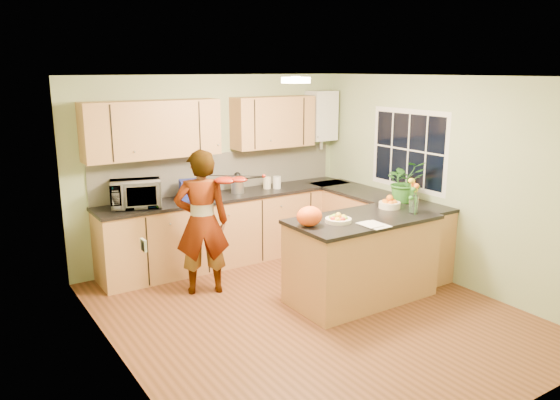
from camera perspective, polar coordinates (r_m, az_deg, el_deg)
floor at (r=6.02m, az=3.16°, el=-11.75°), size 4.50×4.50×0.00m
ceiling at (r=5.45m, az=3.51°, el=12.76°), size 4.00×4.50×0.02m
wall_back at (r=7.50m, az=-6.91°, el=3.29°), size 4.00×0.02×2.50m
wall_front at (r=4.09m, az=22.40°, el=-6.37°), size 4.00×0.02×2.50m
wall_left at (r=4.74m, az=-16.60°, el=-3.23°), size 0.02×4.50×2.50m
wall_right at (r=6.95m, az=16.74°, el=2.01°), size 0.02×4.50×2.50m
back_counter at (r=7.46m, az=-5.03°, el=-2.87°), size 3.64×0.62×0.94m
right_counter at (r=7.49m, az=9.90°, el=-2.95°), size 0.62×2.24×0.94m
splashback at (r=7.54m, az=-6.17°, el=2.98°), size 3.60×0.02×0.52m
upper_cabinets at (r=7.19m, az=-7.71°, el=7.66°), size 3.20×0.34×0.70m
boiler at (r=8.17m, az=4.35°, el=8.76°), size 0.40×0.30×0.86m
window_right at (r=7.29m, az=13.28°, el=5.13°), size 0.01×1.30×1.05m
light_switch at (r=4.18m, az=-14.06°, el=-4.59°), size 0.02×0.09×0.09m
ceiling_lamp at (r=5.69m, az=1.66°, el=12.42°), size 0.30×0.30×0.07m
peninsula_island at (r=6.28m, az=8.49°, el=-6.04°), size 1.68×0.86×0.96m
fruit_dish at (r=5.91m, az=6.11°, el=-1.94°), size 0.29×0.29×0.10m
orange_bowl at (r=6.59m, az=11.39°, el=-0.30°), size 0.25×0.25×0.15m
flower_vase at (r=6.35m, az=13.88°, el=1.25°), size 0.25×0.25×0.45m
orange_bag at (r=5.72m, az=3.09°, el=-1.71°), size 0.35×0.33×0.21m
papers at (r=5.86m, az=9.86°, el=-2.55°), size 0.22×0.31×0.01m
violinist at (r=6.35m, az=-8.16°, el=-2.33°), size 0.73×0.60×1.70m
violin at (r=6.12m, az=-5.75°, el=2.07°), size 0.63×0.54×0.16m
microwave at (r=6.81m, az=-14.84°, el=0.62°), size 0.68×0.55×0.33m
blue_box at (r=7.08m, az=-9.13°, el=1.08°), size 0.36×0.30×0.25m
kettle at (r=7.36m, az=-4.46°, el=1.77°), size 0.18×0.18×0.33m
jar_cream at (r=7.62m, az=-1.38°, el=1.83°), size 0.13×0.13×0.17m
jar_white at (r=7.62m, az=-0.32°, el=1.84°), size 0.13×0.13×0.17m
potted_plant at (r=6.98m, az=12.89°, el=1.92°), size 0.60×0.56×0.54m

